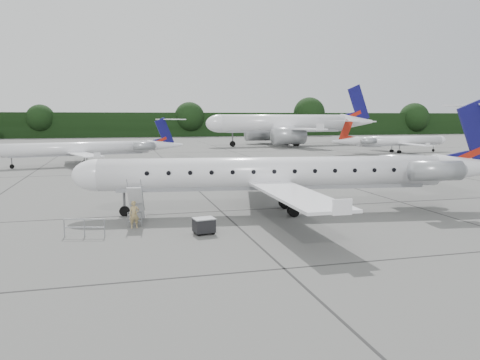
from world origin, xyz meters
name	(u,v)px	position (x,y,z in m)	size (l,w,h in m)	color
ground	(311,218)	(0.00, 0.00, 0.00)	(320.00, 320.00, 0.00)	#5C5C59
treeline	(155,125)	(0.00, 130.00, 4.00)	(260.00, 4.00, 8.00)	black
main_regional_jet	(274,157)	(-1.83, 2.33, 3.83)	(29.86, 21.50, 7.66)	white
airstair	(136,204)	(-11.09, 1.33, 1.20)	(0.85, 2.24, 2.40)	white
passenger	(134,215)	(-11.26, 0.07, 0.82)	(0.59, 0.39, 1.63)	#9B8654
safety_railing	(84,228)	(-13.99, -1.42, 0.50)	(2.20, 0.08, 1.00)	gray
baggage_cart	(204,226)	(-7.52, -2.38, 0.49)	(1.12, 0.91, 0.97)	black
bg_narrowbody	(284,115)	(24.85, 74.11, 7.07)	(39.36, 28.34, 14.13)	white
bg_regional_left	(78,142)	(-17.28, 38.64, 3.19)	(24.34, 17.52, 6.38)	white
bg_regional_right	(400,136)	(38.16, 48.20, 3.02)	(23.02, 16.57, 6.04)	white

